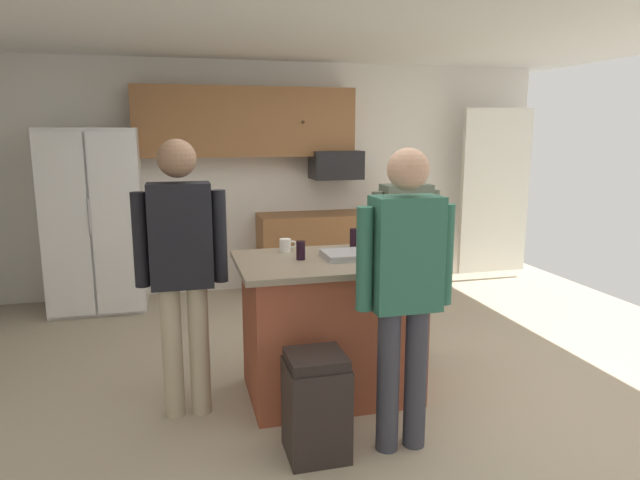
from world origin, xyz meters
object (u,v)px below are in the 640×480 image
Objects in this scene: person_host_foreground at (182,259)px; glass_short_whisky at (397,247)px; refrigerator at (95,220)px; glass_stout_tall at (403,253)px; glass_pilsner at (301,250)px; person_guest_right at (405,280)px; glass_dark_ale at (354,239)px; person_guest_left at (405,241)px; serving_tray at (356,254)px; microwave_over_range at (336,165)px; trash_bin at (316,405)px; kitchen_island at (331,326)px; mug_blue_stoneware at (286,245)px.

person_host_foreground is 1.45m from glass_short_whisky.
refrigerator is 12.50× the size of glass_stout_tall.
refrigerator is at bearing 122.89° from glass_pilsner.
person_guest_right is (1.19, -0.73, -0.03)m from person_host_foreground.
glass_dark_ale is 0.54m from glass_pilsner.
person_guest_left reaches higher than serving_tray.
glass_dark_ale is at bearing -46.90° from refrigerator.
microwave_over_range reaches higher than serving_tray.
glass_short_whisky is at bearing -7.19° from serving_tray.
refrigerator is 3.62m from trash_bin.
kitchen_island is at bearing 146.00° from glass_stout_tall.
refrigerator is at bearing 115.20° from trash_bin.
mug_blue_stoneware is 1.25m from trash_bin.
person_guest_right is at bearing -99.76° from microwave_over_range.
glass_pilsner is (-0.96, -0.49, 0.08)m from person_guest_left.
mug_blue_stoneware is at bearing 145.60° from serving_tray.
mug_blue_stoneware is at bearing -114.26° from microwave_over_range.
kitchen_island is (-0.79, -2.62, -0.95)m from microwave_over_range.
mug_blue_stoneware is at bearing 139.56° from glass_stout_tall.
refrigerator reaches higher than glass_short_whisky.
microwave_over_range is 4.40× the size of glass_short_whisky.
glass_short_whisky is (0.20, -0.33, -0.01)m from glass_dark_ale.
person_guest_left reaches higher than glass_short_whisky.
glass_pilsner is 0.29× the size of serving_tray.
serving_tray is (0.17, -0.00, 0.50)m from kitchen_island.
glass_pilsner is (0.78, 0.08, 0.00)m from person_host_foreground.
mug_blue_stoneware is 0.99× the size of glass_short_whisky.
glass_pilsner is 0.67m from glass_short_whisky.
mug_blue_stoneware is at bearing 131.42° from kitchen_island.
person_host_foreground is 11.98× the size of glass_stout_tall.
glass_pilsner is at bearing -79.29° from mug_blue_stoneware.
microwave_over_range is 4.46× the size of mug_blue_stoneware.
mug_blue_stoneware is (-1.01, -0.22, 0.06)m from person_guest_left.
serving_tray reaches higher than kitchen_island.
kitchen_island is 10.04× the size of glass_short_whisky.
refrigerator is 14.68× the size of glass_pilsner.
person_guest_right is 0.54m from glass_stout_tall.
glass_dark_ale is (0.05, 1.07, 0.04)m from person_guest_right.
glass_stout_tall is at bearing -12.07° from person_host_foreground.
person_guest_right is 1.07m from glass_dark_ale.
trash_bin is at bearing -111.83° from kitchen_island.
serving_tray is at bearing -106.22° from glass_dark_ale.
trash_bin is at bearing -122.73° from serving_tray.
trash_bin is at bearing -91.89° from mug_blue_stoneware.
glass_dark_ale is at bearing 73.78° from serving_tray.
microwave_over_range is 2.16m from person_guest_left.
refrigerator is at bearing 16.62° from person_guest_right.
microwave_over_range is 0.92× the size of trash_bin.
serving_tray is (-0.62, -2.62, -0.45)m from microwave_over_range.
person_guest_left is at bearing -37.80° from refrigerator.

